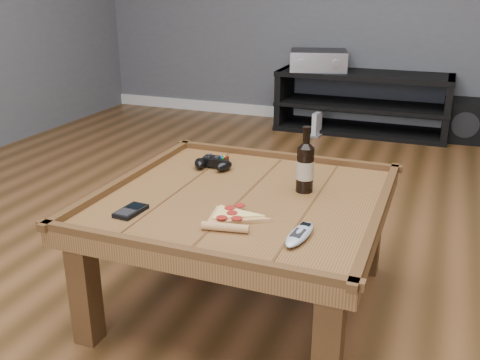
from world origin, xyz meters
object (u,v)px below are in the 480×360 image
(av_receiver, at_px, (318,60))
(beer_bottle, at_px, (305,166))
(remote_control, at_px, (300,234))
(coffee_table, at_px, (244,211))
(game_controller, at_px, (213,163))
(smartphone, at_px, (131,211))
(pizza_slice, at_px, (231,218))
(game_console, at_px, (317,125))
(media_console, at_px, (362,103))
(subwoofer, at_px, (464,120))

(av_receiver, bearing_deg, beer_bottle, -92.03)
(av_receiver, bearing_deg, remote_control, -91.97)
(beer_bottle, bearing_deg, coffee_table, -146.26)
(beer_bottle, relative_size, av_receiver, 0.46)
(game_controller, distance_m, smartphone, 0.53)
(game_controller, bearing_deg, smartphone, -100.53)
(remote_control, bearing_deg, smartphone, -172.53)
(pizza_slice, xyz_separation_m, game_console, (-0.35, 2.72, -0.37))
(coffee_table, relative_size, smartphone, 8.09)
(media_console, xyz_separation_m, game_console, (-0.31, -0.25, -0.16))
(pizza_slice, relative_size, smartphone, 2.32)
(game_controller, xyz_separation_m, subwoofer, (1.04, 2.55, -0.31))
(game_controller, bearing_deg, remote_control, -47.21)
(pizza_slice, relative_size, av_receiver, 0.55)
(pizza_slice, relative_size, game_console, 1.52)
(remote_control, bearing_deg, media_console, 100.58)
(media_console, distance_m, pizza_slice, 2.97)
(coffee_table, height_order, game_controller, game_controller)
(game_console, bearing_deg, beer_bottle, -70.66)
(media_console, height_order, subwoofer, media_console)
(remote_control, bearing_deg, coffee_table, 142.57)
(pizza_slice, xyz_separation_m, remote_control, (0.25, -0.05, 0.00))
(game_controller, bearing_deg, media_console, 82.01)
(beer_bottle, relative_size, remote_control, 1.28)
(remote_control, bearing_deg, pizza_slice, 174.46)
(game_controller, height_order, pizza_slice, game_controller)
(game_console, bearing_deg, subwoofer, 22.00)
(pizza_slice, bearing_deg, remote_control, -20.62)
(av_receiver, distance_m, game_console, 0.55)
(coffee_table, height_order, smartphone, coffee_table)
(subwoofer, bearing_deg, av_receiver, -179.29)
(beer_bottle, xyz_separation_m, smartphone, (-0.50, -0.41, -0.09))
(remote_control, height_order, subwoofer, remote_control)
(pizza_slice, bearing_deg, beer_bottle, 55.47)
(pizza_slice, relative_size, remote_control, 1.52)
(game_console, bearing_deg, media_console, 45.31)
(pizza_slice, height_order, game_console, pizza_slice)
(media_console, bearing_deg, game_controller, -95.28)
(game_console, bearing_deg, coffee_table, -75.55)
(beer_bottle, distance_m, game_console, 2.47)
(coffee_table, xyz_separation_m, smartphone, (-0.30, -0.28, 0.07))
(game_controller, distance_m, pizza_slice, 0.53)
(pizza_slice, distance_m, smartphone, 0.35)
(smartphone, relative_size, remote_control, 0.66)
(game_controller, bearing_deg, pizza_slice, -62.39)
(beer_bottle, bearing_deg, game_controller, 164.72)
(game_controller, height_order, subwoofer, game_controller)
(pizza_slice, height_order, subwoofer, pizza_slice)
(subwoofer, bearing_deg, media_console, -178.46)
(av_receiver, relative_size, game_console, 2.79)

